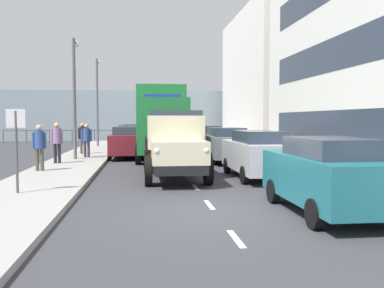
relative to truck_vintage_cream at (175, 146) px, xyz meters
name	(u,v)px	position (x,y,z in m)	size (l,w,h in m)	color
ground_plane	(177,164)	(-0.49, -4.98, -1.18)	(80.00, 80.00, 0.00)	#38383D
sidewalk_left	(276,161)	(-5.30, -4.98, -1.10)	(2.79, 39.59, 0.15)	#9E9993
sidewalk_right	(73,164)	(4.31, -4.98, -1.10)	(2.79, 39.59, 0.15)	#9E9993
road_centreline_markings	(177,164)	(-0.49, -5.04, -1.17)	(0.12, 36.15, 0.01)	silver
building_far_block	(281,80)	(-10.21, -18.72, 4.20)	(7.03, 13.81, 10.76)	silver
sea_horizon	(159,116)	(-0.49, -27.77, 1.32)	(80.00, 0.80, 5.00)	#84939E
seawall_railing	(160,132)	(-0.49, -24.17, -0.26)	(28.08, 0.08, 1.20)	#4C5156
truck_vintage_cream	(175,146)	(0.00, 0.00, 0.00)	(2.17, 5.64, 2.43)	black
lorry_cargo_green	(160,120)	(0.20, -7.91, 0.90)	(2.58, 8.20, 3.87)	#1E7033
car_teal_kerbside_near	(327,174)	(-2.96, 5.70, -0.28)	(1.81, 4.12, 1.72)	#1E6670
car_silver_kerbside_1	(257,153)	(-2.96, -0.04, -0.28)	(1.77, 4.53, 1.72)	#B7BABF
car_grey_kerbside_2	(225,144)	(-2.96, -5.71, -0.28)	(1.92, 4.50, 1.72)	slate
car_red_kerbside_3	(207,139)	(-2.96, -11.51, -0.28)	(1.80, 4.28, 1.72)	#B21E1E
car_maroon_oppositeside_0	(127,142)	(1.97, -8.38, -0.28)	(1.91, 4.21, 1.72)	maroon
car_navy_oppositeside_1	(130,137)	(1.97, -14.11, -0.28)	(1.92, 4.04, 1.72)	navy
car_black_oppositeside_2	(132,134)	(1.97, -19.60, -0.28)	(1.88, 4.48, 1.72)	black
pedestrian_with_bag	(39,144)	(5.08, -1.92, 0.02)	(0.53, 0.34, 1.77)	#4C473D
pedestrian_near_railing	(57,139)	(4.97, -4.67, 0.06)	(0.53, 0.34, 1.83)	black
pedestrian_in_dark_coat	(87,138)	(4.04, -7.56, 0.00)	(0.53, 0.34, 1.74)	#383342
pedestrian_strolling	(83,135)	(4.57, -9.89, 0.02)	(0.53, 0.34, 1.77)	#4C473D
lamp_post_promenade	(75,87)	(4.49, -6.84, 2.57)	(0.32, 1.14, 5.99)	#59595B
lamp_post_far	(97,94)	(4.40, -16.55, 2.78)	(0.32, 1.14, 6.38)	#59595B
street_sign	(16,136)	(4.50, 2.99, 0.50)	(0.50, 0.07, 2.25)	#4C4C4C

